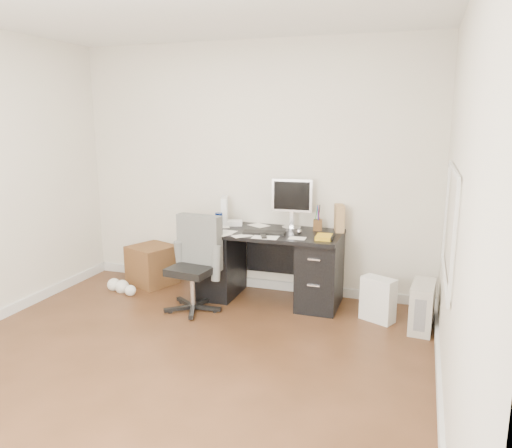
{
  "coord_description": "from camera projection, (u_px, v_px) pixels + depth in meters",
  "views": [
    {
      "loc": [
        1.77,
        -3.16,
        1.92
      ],
      "look_at": [
        0.31,
        1.2,
        0.92
      ],
      "focal_mm": 35.0,
      "sensor_mm": 36.0,
      "label": 1
    }
  ],
  "objects": [
    {
      "name": "pc_tower",
      "position": [
        422.0,
        306.0,
        4.54
      ],
      "size": [
        0.23,
        0.45,
        0.44
      ],
      "primitive_type": "cube",
      "rotation": [
        0.0,
        0.0,
        -0.08
      ],
      "color": "#ACA59B",
      "rests_on": "ground"
    },
    {
      "name": "pen_cup",
      "position": [
        318.0,
        218.0,
        5.17
      ],
      "size": [
        0.13,
        0.13,
        0.27
      ],
      "primitive_type": null,
      "rotation": [
        0.0,
        0.0,
        0.14
      ],
      "color": "#513117",
      "rests_on": "desk"
    },
    {
      "name": "shopping_bag",
      "position": [
        378.0,
        299.0,
        4.73
      ],
      "size": [
        0.38,
        0.34,
        0.43
      ],
      "primitive_type": "cube",
      "rotation": [
        0.0,
        0.0,
        -0.45
      ],
      "color": "white",
      "rests_on": "ground"
    },
    {
      "name": "magazine_file",
      "position": [
        339.0,
        218.0,
        5.14
      ],
      "size": [
        0.17,
        0.25,
        0.27
      ],
      "primitive_type": "cube",
      "rotation": [
        0.0,
        0.0,
        0.26
      ],
      "color": "#A07F4D",
      "rests_on": "desk"
    },
    {
      "name": "office_chair",
      "position": [
        192.0,
        265.0,
        4.93
      ],
      "size": [
        0.6,
        0.6,
        0.95
      ],
      "primitive_type": null,
      "rotation": [
        0.0,
        0.0,
        -0.12
      ],
      "color": "#555855",
      "rests_on": "ground"
    },
    {
      "name": "ground",
      "position": [
        169.0,
        367.0,
        3.88
      ],
      "size": [
        4.0,
        4.0,
        0.0
      ],
      "primitive_type": "plane",
      "color": "#402614",
      "rests_on": "ground"
    },
    {
      "name": "desk_printer",
      "position": [
        315.0,
        291.0,
        5.3
      ],
      "size": [
        0.42,
        0.39,
        0.2
      ],
      "primitive_type": "cube",
      "rotation": [
        0.0,
        0.0,
        -0.42
      ],
      "color": "slate",
      "rests_on": "ground"
    },
    {
      "name": "travel_mug",
      "position": [
        219.0,
        221.0,
        5.21
      ],
      "size": [
        0.1,
        0.1,
        0.18
      ],
      "primitive_type": "cylinder",
      "rotation": [
        0.0,
        0.0,
        -0.39
      ],
      "color": "navy",
      "rests_on": "desk"
    },
    {
      "name": "computer_mouse",
      "position": [
        299.0,
        232.0,
        5.02
      ],
      "size": [
        0.07,
        0.07,
        0.05
      ],
      "primitive_type": "sphere",
      "rotation": [
        0.0,
        0.0,
        0.37
      ],
      "color": "silver",
      "rests_on": "desk"
    },
    {
      "name": "wicker_basket",
      "position": [
        152.0,
        265.0,
        5.78
      ],
      "size": [
        0.59,
        0.59,
        0.45
      ],
      "primitive_type": "cube",
      "rotation": [
        0.0,
        0.0,
        -0.39
      ],
      "color": "#472715",
      "rests_on": "ground"
    },
    {
      "name": "yellow_book",
      "position": [
        325.0,
        237.0,
        4.83
      ],
      "size": [
        0.17,
        0.21,
        0.04
      ],
      "primitive_type": "cube",
      "rotation": [
        0.0,
        0.0,
        0.05
      ],
      "color": "gold",
      "rests_on": "desk"
    },
    {
      "name": "lcd_monitor",
      "position": [
        292.0,
        204.0,
        5.22
      ],
      "size": [
        0.44,
        0.28,
        0.54
      ],
      "primitive_type": null,
      "rotation": [
        0.0,
        0.0,
        0.08
      ],
      "color": "silver",
      "rests_on": "desk"
    },
    {
      "name": "loose_papers",
      "position": [
        249.0,
        231.0,
        5.17
      ],
      "size": [
        1.1,
        0.6,
        0.0
      ],
      "primitive_type": null,
      "color": "white",
      "rests_on": "desk"
    },
    {
      "name": "desk",
      "position": [
        268.0,
        264.0,
        5.23
      ],
      "size": [
        1.5,
        0.7,
        0.75
      ],
      "color": "black",
      "rests_on": "ground"
    },
    {
      "name": "white_binder",
      "position": [
        225.0,
        211.0,
        5.45
      ],
      "size": [
        0.2,
        0.29,
        0.3
      ],
      "primitive_type": "cube",
      "rotation": [
        0.0,
        0.0,
        0.32
      ],
      "color": "white",
      "rests_on": "desk"
    },
    {
      "name": "keyboard",
      "position": [
        264.0,
        233.0,
        5.04
      ],
      "size": [
        0.44,
        0.21,
        0.02
      ],
      "primitive_type": "cube",
      "rotation": [
        0.0,
        0.0,
        0.17
      ],
      "color": "black",
      "rests_on": "desk"
    },
    {
      "name": "paper_remote",
      "position": [
        266.0,
        236.0,
        4.9
      ],
      "size": [
        0.26,
        0.22,
        0.02
      ],
      "primitive_type": null,
      "rotation": [
        0.0,
        0.0,
        0.06
      ],
      "color": "white",
      "rests_on": "desk"
    },
    {
      "name": "room_shell",
      "position": [
        166.0,
        153.0,
        3.55
      ],
      "size": [
        4.02,
        4.02,
        2.71
      ],
      "color": "silver",
      "rests_on": "ground"
    }
  ]
}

